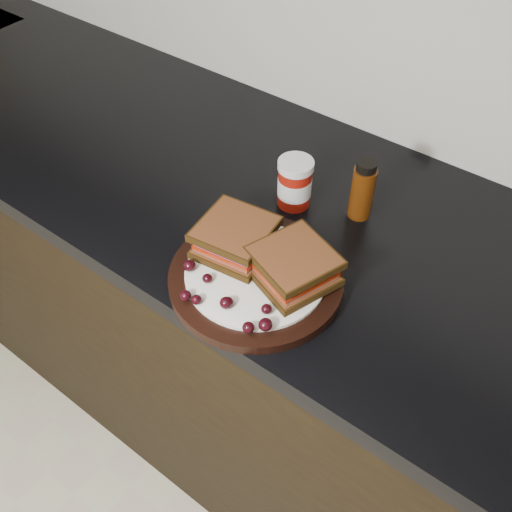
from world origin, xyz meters
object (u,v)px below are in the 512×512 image
at_px(condiment_jar, 295,183).
at_px(oil_bottle, 363,189).
at_px(sandwich_left, 235,238).
at_px(plate, 256,278).

height_order(condiment_jar, oil_bottle, oil_bottle).
relative_size(sandwich_left, oil_bottle, 0.99).
bearing_deg(sandwich_left, condiment_jar, 83.59).
bearing_deg(condiment_jar, plate, -72.99).
bearing_deg(sandwich_left, oil_bottle, 56.32).
xyz_separation_m(sandwich_left, oil_bottle, (0.11, 0.22, 0.01)).
xyz_separation_m(sandwich_left, condiment_jar, (-0.00, 0.17, -0.00)).
distance_m(plate, sandwich_left, 0.07).
height_order(plate, oil_bottle, oil_bottle).
height_order(plate, condiment_jar, condiment_jar).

